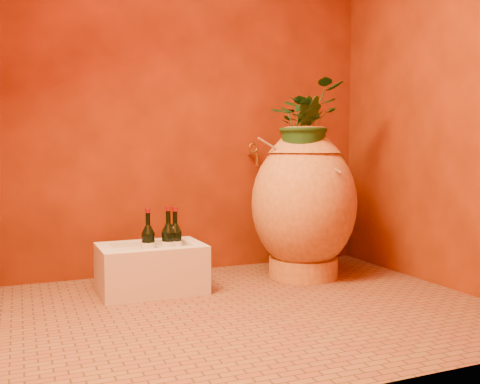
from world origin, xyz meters
name	(u,v)px	position (x,y,z in m)	size (l,w,h in m)	color
floor	(254,309)	(0.00, 0.00, 0.00)	(2.50, 2.50, 0.00)	brown
wall_back	(194,88)	(0.00, 1.00, 1.25)	(2.50, 0.02, 2.50)	#531C04
wall_right	(446,79)	(1.25, 0.00, 1.25)	(0.02, 2.00, 2.50)	#531C04
amphora	(304,203)	(0.59, 0.52, 0.49)	(0.77, 0.77, 0.98)	gold
stone_basin	(151,269)	(-0.42, 0.54, 0.13)	(0.60, 0.41, 0.28)	beige
wine_bottle_a	(169,244)	(-0.31, 0.54, 0.28)	(0.08, 0.08, 0.34)	black
wine_bottle_b	(148,245)	(-0.43, 0.57, 0.27)	(0.08, 0.08, 0.33)	black
wine_bottle_c	(175,243)	(-0.27, 0.55, 0.27)	(0.08, 0.08, 0.34)	black
wall_tap	(254,153)	(0.41, 0.92, 0.81)	(0.07, 0.15, 0.16)	olive
plant_main	(304,122)	(0.57, 0.50, 1.01)	(0.47, 0.40, 0.52)	#163F19
plant_side	(303,131)	(0.54, 0.47, 0.95)	(0.24, 0.19, 0.43)	#163F19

